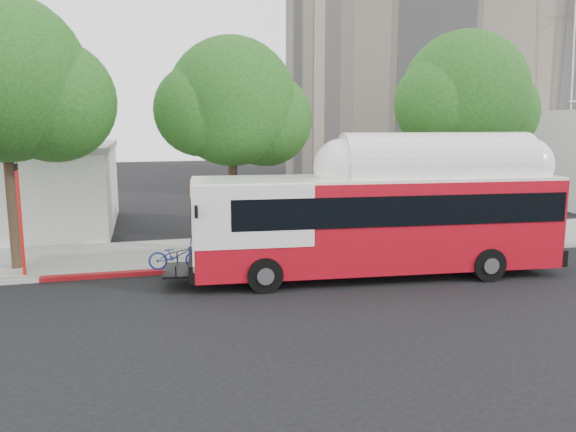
% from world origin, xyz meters
% --- Properties ---
extents(ground, '(120.00, 120.00, 0.00)m').
position_xyz_m(ground, '(0.00, 0.00, 0.00)').
color(ground, black).
rests_on(ground, ground).
extents(sidewalk, '(60.00, 5.00, 0.15)m').
position_xyz_m(sidewalk, '(0.00, 6.50, 0.07)').
color(sidewalk, gray).
rests_on(sidewalk, ground).
extents(curb_strip, '(60.00, 0.30, 0.15)m').
position_xyz_m(curb_strip, '(0.00, 3.90, 0.07)').
color(curb_strip, gray).
rests_on(curb_strip, ground).
extents(red_curb_segment, '(10.00, 0.32, 0.16)m').
position_xyz_m(red_curb_segment, '(-3.00, 3.90, 0.08)').
color(red_curb_segment, maroon).
rests_on(red_curb_segment, ground).
extents(street_tree_left, '(6.67, 5.80, 9.74)m').
position_xyz_m(street_tree_left, '(-8.53, 5.56, 6.60)').
color(street_tree_left, '#2D2116').
rests_on(street_tree_left, ground).
extents(street_tree_mid, '(5.75, 5.00, 8.62)m').
position_xyz_m(street_tree_mid, '(-0.59, 6.06, 5.91)').
color(street_tree_mid, '#2D2116').
rests_on(street_tree_mid, ground).
extents(street_tree_right, '(6.21, 5.40, 9.18)m').
position_xyz_m(street_tree_right, '(9.44, 5.86, 6.26)').
color(street_tree_right, '#2D2116').
rests_on(street_tree_right, ground).
extents(transit_bus, '(13.73, 3.78, 4.01)m').
position_xyz_m(transit_bus, '(3.44, 1.73, 1.87)').
color(transit_bus, '#AB0B18').
rests_on(transit_bus, ground).
extents(signal_pole, '(0.11, 0.38, 3.99)m').
position_xyz_m(signal_pole, '(-8.54, 4.36, 2.05)').
color(signal_pole, red).
rests_on(signal_pole, ground).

